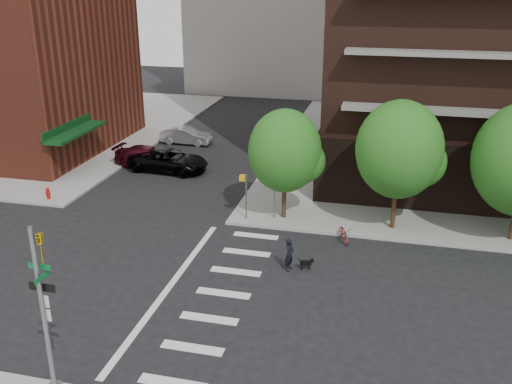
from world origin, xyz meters
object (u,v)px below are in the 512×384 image
Objects in this scene: fire_hydrant at (48,193)px; parked_car_maroon at (149,157)px; traffic_signal at (47,327)px; parked_car_black at (169,160)px; parked_car_silver at (186,136)px; scooter at (344,233)px; dog_walker at (289,255)px.

fire_hydrant is 8.37m from parked_car_maroon.
parked_car_black is (-5.03, 22.42, -1.92)m from traffic_signal.
parked_car_black is 1.34× the size of parked_car_silver.
parked_car_maroon is (3.23, 7.72, 0.17)m from fire_hydrant.
parked_car_black is at bearing 126.63° from scooter.
dog_walker is at bearing 60.27° from traffic_signal.
parked_car_maroon is (-6.80, 23.01, -1.98)m from traffic_signal.
parked_car_silver is 20.80m from scooter.
parked_car_black reaches higher than parked_car_silver.
parked_car_silver is (0.61, 6.15, -0.03)m from parked_car_maroon.
parked_car_black is 15.56m from scooter.
parked_car_maroon is 1.19× the size of parked_car_silver.
parked_car_maroon is at bearing 128.16° from scooter.
dog_walker reaches higher than parked_car_silver.
dog_walker reaches higher than parked_car_maroon.
traffic_signal is 1.21× the size of parked_car_maroon.
fire_hydrant reaches higher than scooter.
traffic_signal reaches higher than parked_car_black.
parked_car_maroon reaches higher than scooter.
fire_hydrant is at bearing 155.32° from scooter.
parked_car_black is 6.84m from parked_car_silver.
parked_car_maroon is 17.37m from scooter.
fire_hydrant is at bearing 159.94° from parked_car_maroon.
parked_car_black is 3.48× the size of dog_walker.
parked_car_black is (5.00, 7.13, 0.22)m from fire_hydrant.
parked_car_silver is at bearing 112.61° from scooter.
parked_car_silver is 2.60× the size of dog_walker.
dog_walker is (5.86, 10.26, -1.90)m from traffic_signal.
dog_walker is at bearing -132.54° from parked_car_maroon.
parked_car_black is at bearing -170.26° from parked_car_silver.
scooter is 1.03× the size of dog_walker.
traffic_signal is at bearing -162.73° from parked_car_black.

